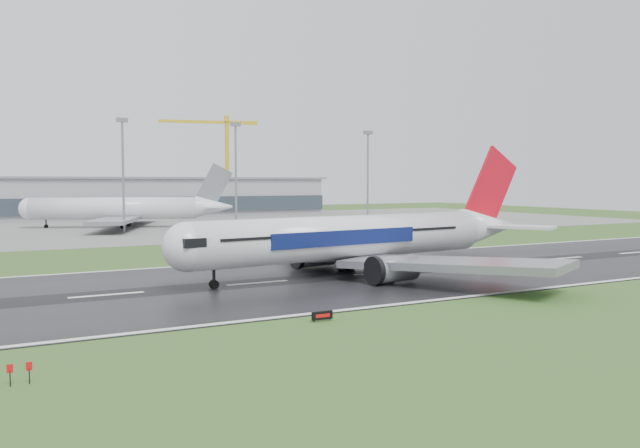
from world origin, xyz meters
TOP-DOWN VIEW (x-y plane):
  - ground at (0.00, 0.00)m, footprint 520.00×520.00m
  - runway at (0.00, 0.00)m, footprint 400.00×45.00m
  - apron at (0.00, 125.00)m, footprint 400.00×130.00m
  - terminal at (0.00, 185.00)m, footprint 240.00×36.00m
  - main_airliner at (38.81, 0.80)m, footprint 70.99×68.22m
  - parked_airliner at (25.50, 117.82)m, footprint 81.79×79.35m
  - tower_crane at (88.52, 200.00)m, footprint 43.86×12.52m
  - runway_sign at (16.46, -25.27)m, footprint 2.31×0.49m
  - floodmast_3 at (22.05, 100.00)m, footprint 0.64×0.64m
  - floodmast_4 at (54.86, 100.00)m, footprint 0.64×0.64m
  - floodmast_5 at (101.37, 100.00)m, footprint 0.64×0.64m

SIDE VIEW (x-z plane):
  - ground at x=0.00m, z-range 0.00..0.00m
  - apron at x=0.00m, z-range 0.00..0.08m
  - runway at x=0.00m, z-range 0.00..0.10m
  - runway_sign at x=16.46m, z-range 0.00..1.04m
  - terminal at x=0.00m, z-range 0.00..15.00m
  - parked_airliner at x=25.50m, z-range 0.08..18.87m
  - main_airliner at x=38.81m, z-range 0.10..19.30m
  - floodmast_5 at x=101.37m, z-range 0.00..29.57m
  - floodmast_3 at x=22.05m, z-range 0.00..30.15m
  - floodmast_4 at x=54.86m, z-range 0.00..30.36m
  - tower_crane at x=88.52m, z-range 0.00..43.93m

